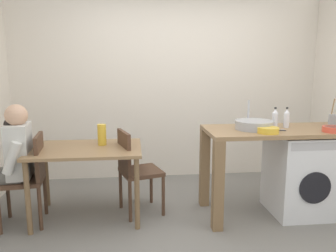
{
  "coord_description": "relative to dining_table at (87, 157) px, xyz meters",
  "views": [
    {
      "loc": [
        -0.5,
        -2.78,
        1.54
      ],
      "look_at": [
        -0.15,
        0.45,
        0.95
      ],
      "focal_mm": 34.77,
      "sensor_mm": 36.0,
      "label": 1
    }
  ],
  "objects": [
    {
      "name": "chair_person_seat",
      "position": [
        -0.55,
        -0.09,
        -0.14
      ],
      "size": [
        0.44,
        0.44,
        0.9
      ],
      "rotation": [
        0.0,
        0.0,
        1.69
      ],
      "color": "#4C3323",
      "rests_on": "ground_plane"
    },
    {
      "name": "colander",
      "position": [
        2.41,
        -0.36,
        0.31
      ],
      "size": [
        0.2,
        0.2,
        0.06
      ],
      "color": "#D84C38",
      "rests_on": "kitchen_counter"
    },
    {
      "name": "ground_plane",
      "position": [
        0.97,
        -0.49,
        -0.64
      ],
      "size": [
        5.46,
        5.46,
        0.0
      ],
      "primitive_type": "plane",
      "color": "slate"
    },
    {
      "name": "utensil_crock",
      "position": [
        2.59,
        -0.09,
        0.35
      ],
      "size": [
        0.11,
        0.11,
        0.3
      ],
      "color": "gray",
      "rests_on": "kitchen_counter"
    },
    {
      "name": "wall_back",
      "position": [
        0.97,
        1.26,
        0.71
      ],
      "size": [
        4.6,
        0.1,
        2.7
      ],
      "primitive_type": "cube",
      "color": "silver",
      "rests_on": "ground_plane"
    },
    {
      "name": "chair_opposite",
      "position": [
        0.48,
        0.03,
        -0.14
      ],
      "size": [
        0.5,
        0.5,
        0.9
      ],
      "rotation": [
        0.0,
        0.0,
        -1.27
      ],
      "color": "#4C3323",
      "rests_on": "ground_plane"
    },
    {
      "name": "vase",
      "position": [
        0.15,
        0.1,
        0.21
      ],
      "size": [
        0.09,
        0.09,
        0.22
      ],
      "primitive_type": "cylinder",
      "color": "gold",
      "rests_on": "dining_table"
    },
    {
      "name": "sink_basin",
      "position": [
        1.7,
        -0.14,
        0.32
      ],
      "size": [
        0.38,
        0.38,
        0.09
      ],
      "primitive_type": "cylinder",
      "color": "#9EA0A5",
      "rests_on": "kitchen_counter"
    },
    {
      "name": "dining_table",
      "position": [
        0.0,
        0.0,
        0.0
      ],
      "size": [
        1.1,
        0.76,
        0.74
      ],
      "color": "olive",
      "rests_on": "ground_plane"
    },
    {
      "name": "bottle_tall_green",
      "position": [
        1.95,
        -0.06,
        0.37
      ],
      "size": [
        0.06,
        0.06,
        0.21
      ],
      "color": "silver",
      "rests_on": "kitchen_counter"
    },
    {
      "name": "scissors",
      "position": [
        1.91,
        -0.24,
        0.28
      ],
      "size": [
        0.15,
        0.06,
        0.01
      ],
      "color": "#B2B2B7",
      "rests_on": "kitchen_counter"
    },
    {
      "name": "mixing_bowl",
      "position": [
        1.76,
        -0.34,
        0.31
      ],
      "size": [
        0.21,
        0.21,
        0.06
      ],
      "color": "gold",
      "rests_on": "kitchen_counter"
    },
    {
      "name": "tap",
      "position": [
        1.7,
        0.04,
        0.42
      ],
      "size": [
        0.02,
        0.02,
        0.28
      ],
      "primitive_type": "cylinder",
      "color": "#B2B2B7",
      "rests_on": "kitchen_counter"
    },
    {
      "name": "washing_machine",
      "position": [
        2.22,
        -0.14,
        -0.21
      ],
      "size": [
        0.6,
        0.61,
        0.86
      ],
      "color": "silver",
      "rests_on": "ground_plane"
    },
    {
      "name": "kitchen_counter",
      "position": [
        1.75,
        -0.14,
        0.12
      ],
      "size": [
        1.5,
        0.68,
        0.92
      ],
      "color": "olive",
      "rests_on": "ground_plane"
    },
    {
      "name": "bottle_squat_brown",
      "position": [
        2.06,
        -0.08,
        0.37
      ],
      "size": [
        0.06,
        0.06,
        0.21
      ],
      "color": "silver",
      "rests_on": "kitchen_counter"
    },
    {
      "name": "seated_person",
      "position": [
        -0.71,
        -0.11,
        0.03
      ],
      "size": [
        0.52,
        0.53,
        1.2
      ],
      "rotation": [
        0.0,
        0.0,
        1.69
      ],
      "color": "#595651",
      "rests_on": "ground_plane"
    }
  ]
}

